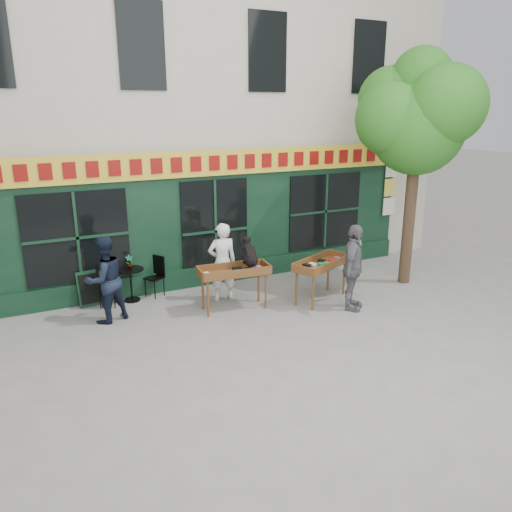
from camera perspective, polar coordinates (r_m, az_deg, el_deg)
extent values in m
plane|color=slate|center=(10.65, 0.17, -6.88)|extent=(80.00, 80.00, 0.00)
cube|color=beige|center=(15.39, -10.44, 19.17)|extent=(14.00, 7.00, 10.00)
cube|color=black|center=(12.27, -4.89, 4.10)|extent=(11.00, 0.16, 3.20)
cube|color=yellow|center=(11.94, -4.84, 10.57)|extent=(11.00, 0.06, 0.60)
cube|color=maroon|center=(11.90, -4.77, 10.55)|extent=(9.60, 0.03, 0.34)
cube|color=black|center=(12.54, -4.57, -2.02)|extent=(11.00, 0.10, 0.50)
cube|color=black|center=(12.24, -4.69, 2.87)|extent=(1.70, 0.05, 2.50)
cube|color=black|center=(11.44, -19.76, 1.99)|extent=(2.20, 0.05, 2.00)
cube|color=black|center=(13.67, 7.88, 5.09)|extent=(2.20, 0.05, 2.00)
cube|color=silver|center=(14.99, 14.94, 5.51)|extent=(0.42, 0.02, 0.50)
cube|color=#E5D14C|center=(14.90, 15.09, 7.58)|extent=(0.42, 0.02, 0.50)
cube|color=silver|center=(14.83, 15.25, 9.68)|extent=(0.42, 0.02, 0.50)
cylinder|color=#382619|center=(12.76, 17.15, 4.82)|extent=(0.28, 0.28, 3.60)
sphere|color=#196216|center=(12.53, 17.95, 13.80)|extent=(2.20, 2.20, 2.20)
sphere|color=#196216|center=(13.23, 19.41, 15.09)|extent=(1.80, 1.80, 1.80)
sphere|color=#196216|center=(12.27, 15.28, 14.91)|extent=(1.70, 1.70, 1.70)
sphere|color=#196216|center=(12.24, 20.87, 15.83)|extent=(1.80, 1.80, 1.80)
sphere|color=#196216|center=(12.76, 15.25, 16.76)|extent=(1.60, 1.60, 1.60)
sphere|color=#196216|center=(12.68, 18.43, 18.78)|extent=(1.40, 1.40, 1.40)
cylinder|color=brown|center=(10.53, -5.50, -4.90)|extent=(0.05, 0.05, 0.80)
cylinder|color=brown|center=(10.90, 1.12, -4.05)|extent=(0.05, 0.05, 0.80)
cylinder|color=brown|center=(10.92, -6.11, -4.10)|extent=(0.05, 0.05, 0.80)
cylinder|color=brown|center=(11.29, 0.30, -3.31)|extent=(0.05, 0.05, 0.80)
cube|color=brown|center=(10.75, -2.53, -1.99)|extent=(1.55, 0.73, 0.05)
cube|color=brown|center=(10.46, -2.04, -2.05)|extent=(1.50, 0.20, 0.18)
cube|color=brown|center=(10.99, -3.00, -1.14)|extent=(1.50, 0.20, 0.18)
cube|color=brown|center=(10.73, -2.53, -1.69)|extent=(1.33, 0.53, 0.06)
imported|color=white|center=(11.30, -3.87, -0.67)|extent=(0.70, 0.50, 1.80)
cylinder|color=brown|center=(10.86, 6.53, -4.24)|extent=(0.05, 0.05, 0.80)
cylinder|color=brown|center=(11.90, 10.03, -2.50)|extent=(0.05, 0.05, 0.80)
cylinder|color=brown|center=(11.09, 4.64, -3.73)|extent=(0.05, 0.05, 0.80)
cylinder|color=brown|center=(12.12, 8.24, -2.07)|extent=(0.05, 0.05, 0.80)
cube|color=brown|center=(11.35, 7.51, -1.10)|extent=(1.61, 1.13, 0.05)
cube|color=brown|center=(11.18, 8.77, -1.00)|extent=(1.39, 0.63, 0.18)
cube|color=brown|center=(11.48, 6.31, -0.44)|extent=(1.39, 0.63, 0.18)
cube|color=brown|center=(11.33, 7.52, -0.81)|extent=(1.35, 0.88, 0.06)
imported|color=#5B5B60|center=(10.90, 11.03, -1.32)|extent=(1.12, 1.10, 1.89)
cylinder|color=black|center=(11.81, -13.96, -4.88)|extent=(0.36, 0.36, 0.03)
cylinder|color=black|center=(11.68, -14.08, -3.23)|extent=(0.04, 0.04, 0.72)
cylinder|color=black|center=(11.57, -14.21, -1.51)|extent=(0.60, 0.60, 0.03)
cube|color=black|center=(11.48, -16.67, -3.43)|extent=(0.44, 0.44, 0.03)
cube|color=black|center=(11.41, -17.62, -2.30)|extent=(0.12, 0.36, 0.50)
cylinder|color=black|center=(11.40, -15.88, -4.74)|extent=(0.02, 0.02, 0.44)
cylinder|color=black|center=(11.68, -15.78, -4.21)|extent=(0.02, 0.02, 0.44)
cylinder|color=black|center=(11.43, -17.38, -4.81)|extent=(0.02, 0.02, 0.44)
cylinder|color=black|center=(11.71, -17.25, -4.28)|extent=(0.02, 0.02, 0.44)
cube|color=black|center=(11.82, -11.56, -2.47)|extent=(0.49, 0.49, 0.03)
cube|color=black|center=(11.86, -11.05, -1.11)|extent=(0.21, 0.33, 0.50)
cylinder|color=black|center=(11.90, -12.52, -3.57)|extent=(0.02, 0.02, 0.44)
cylinder|color=black|center=(11.70, -11.49, -3.87)|extent=(0.02, 0.02, 0.44)
cylinder|color=black|center=(12.10, -11.51, -3.17)|extent=(0.02, 0.02, 0.44)
cylinder|color=black|center=(11.90, -10.48, -3.46)|extent=(0.02, 0.02, 0.44)
imported|color=gray|center=(11.51, -14.27, -0.68)|extent=(0.17, 0.11, 0.32)
imported|color=black|center=(10.56, -16.89, -2.60)|extent=(1.06, 0.94, 1.80)
cube|color=black|center=(11.67, -18.40, -3.52)|extent=(0.58, 0.26, 0.79)
cube|color=black|center=(11.65, -18.39, -3.55)|extent=(0.48, 0.22, 0.65)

